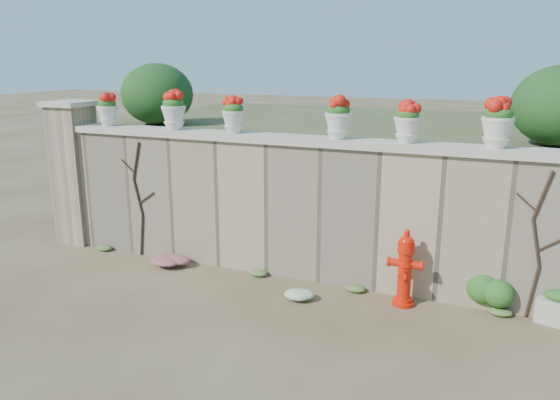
% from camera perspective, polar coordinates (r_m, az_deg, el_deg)
% --- Properties ---
extents(ground, '(80.00, 80.00, 0.00)m').
position_cam_1_polar(ground, '(6.89, -3.78, -12.95)').
color(ground, brown).
rests_on(ground, ground).
extents(stone_wall, '(8.00, 0.40, 2.00)m').
position_cam_1_polar(stone_wall, '(8.06, 1.78, -1.13)').
color(stone_wall, '#9B8767').
rests_on(stone_wall, ground).
extents(wall_cap, '(8.10, 0.52, 0.10)m').
position_cam_1_polar(wall_cap, '(7.84, 1.85, 6.28)').
color(wall_cap, beige).
rests_on(wall_cap, stone_wall).
extents(gate_pillar, '(0.72, 0.72, 2.48)m').
position_cam_1_polar(gate_pillar, '(10.20, -20.57, 2.77)').
color(gate_pillar, '#9B8767').
rests_on(gate_pillar, ground).
extents(raised_fill, '(9.00, 6.00, 2.00)m').
position_cam_1_polar(raised_fill, '(11.03, 7.74, 3.04)').
color(raised_fill, '#384C23').
rests_on(raised_fill, ground).
extents(back_shrub_left, '(1.30, 1.30, 1.10)m').
position_cam_1_polar(back_shrub_left, '(10.36, -12.71, 10.74)').
color(back_shrub_left, '#143814').
rests_on(back_shrub_left, raised_fill).
extents(vine_left, '(0.60, 0.04, 1.91)m').
position_cam_1_polar(vine_left, '(9.15, -14.56, 0.26)').
color(vine_left, black).
rests_on(vine_left, ground).
extents(vine_right, '(0.60, 0.04, 1.91)m').
position_cam_1_polar(vine_right, '(7.38, 25.28, -4.13)').
color(vine_right, black).
rests_on(vine_right, ground).
extents(fire_hydrant, '(0.44, 0.32, 1.04)m').
position_cam_1_polar(fire_hydrant, '(7.38, 12.92, -6.91)').
color(fire_hydrant, red).
rests_on(fire_hydrant, ground).
extents(green_shrub, '(0.66, 0.59, 0.62)m').
position_cam_1_polar(green_shrub, '(7.57, 21.25, -8.74)').
color(green_shrub, '#1E5119').
rests_on(green_shrub, ground).
extents(magenta_clump, '(0.89, 0.59, 0.24)m').
position_cam_1_polar(magenta_clump, '(8.76, -11.10, -6.18)').
color(magenta_clump, '#C5276B').
rests_on(magenta_clump, ground).
extents(white_flowers, '(0.51, 0.41, 0.18)m').
position_cam_1_polar(white_flowers, '(7.47, 2.37, -9.88)').
color(white_flowers, white).
rests_on(white_flowers, ground).
extents(urn_pot_0, '(0.34, 0.34, 0.53)m').
position_cam_1_polar(urn_pot_0, '(9.52, -17.59, 8.97)').
color(urn_pot_0, beige).
rests_on(urn_pot_0, wall_cap).
extents(urn_pot_1, '(0.38, 0.38, 0.60)m').
position_cam_1_polar(urn_pot_1, '(8.75, -11.05, 9.16)').
color(urn_pot_1, beige).
rests_on(urn_pot_1, wall_cap).
extents(urn_pot_2, '(0.34, 0.34, 0.53)m').
position_cam_1_polar(urn_pot_2, '(8.22, -4.88, 8.82)').
color(urn_pot_2, beige).
rests_on(urn_pot_2, wall_cap).
extents(urn_pot_3, '(0.37, 0.37, 0.58)m').
position_cam_1_polar(urn_pot_3, '(7.61, 6.11, 8.50)').
color(urn_pot_3, beige).
rests_on(urn_pot_3, wall_cap).
extents(urn_pot_4, '(0.35, 0.35, 0.55)m').
position_cam_1_polar(urn_pot_4, '(7.40, 13.15, 7.91)').
color(urn_pot_4, beige).
rests_on(urn_pot_4, wall_cap).
extents(urn_pot_5, '(0.39, 0.39, 0.62)m').
position_cam_1_polar(urn_pot_5, '(7.30, 21.79, 7.44)').
color(urn_pot_5, beige).
rests_on(urn_pot_5, wall_cap).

